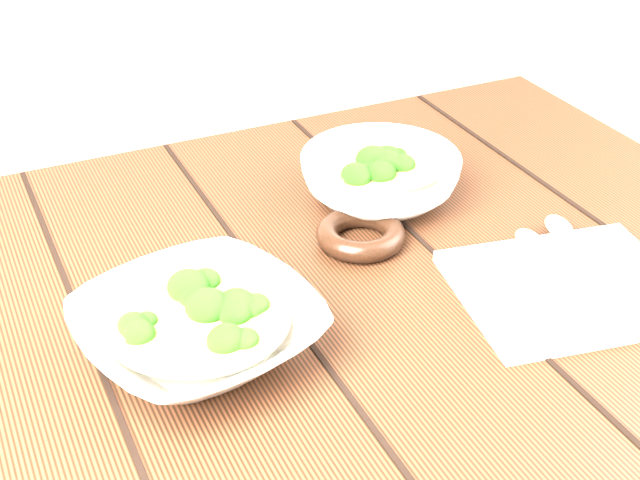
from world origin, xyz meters
TOP-DOWN VIEW (x-y plane):
  - table at (0.00, 0.00)m, footprint 1.20×0.80m
  - soup_bowl_front at (-0.12, -0.07)m, footprint 0.27×0.27m
  - soup_bowl_back at (0.18, 0.13)m, footprint 0.23×0.23m
  - trivet at (0.11, 0.04)m, footprint 0.11×0.11m
  - napkin at (0.27, -0.14)m, footprint 0.27×0.23m
  - spoon_left at (0.27, -0.10)m, footprint 0.07×0.19m
  - spoon_right at (0.31, -0.08)m, footprint 0.09×0.19m

SIDE VIEW (x-z plane):
  - table at x=0.00m, z-range 0.26..1.01m
  - napkin at x=0.27m, z-range 0.75..0.76m
  - trivet at x=0.11m, z-range 0.75..0.78m
  - spoon_left at x=0.27m, z-range 0.76..0.77m
  - spoon_right at x=0.31m, z-range 0.76..0.77m
  - soup_bowl_front at x=-0.12m, z-range 0.75..0.81m
  - soup_bowl_back at x=0.18m, z-range 0.75..0.82m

